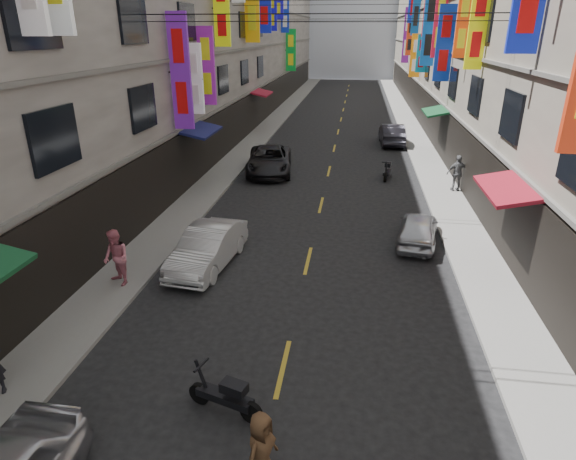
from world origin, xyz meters
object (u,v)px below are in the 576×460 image
(car_right_far, at_px, (392,134))
(pedestrian_crossing, at_px, (261,449))
(pedestrian_rfar, at_px, (458,173))
(scooter_far_right, at_px, (387,171))
(scooter_crossing, at_px, (226,396))
(pedestrian_lfar, at_px, (116,258))
(car_left_mid, at_px, (208,248))
(car_left_far, at_px, (269,160))
(car_right_mid, at_px, (418,229))

(car_right_far, relative_size, pedestrian_crossing, 2.93)
(car_right_far, bearing_deg, pedestrian_rfar, 101.04)
(scooter_far_right, bearing_deg, scooter_crossing, 87.26)
(car_right_far, distance_m, pedestrian_lfar, 24.65)
(scooter_far_right, relative_size, car_left_mid, 0.42)
(scooter_crossing, distance_m, pedestrian_lfar, 6.87)
(car_left_mid, xyz_separation_m, pedestrian_rfar, (10.00, 9.70, 0.33))
(car_right_far, relative_size, pedestrian_rfar, 2.46)
(car_left_mid, height_order, car_left_far, car_left_far)
(car_left_mid, bearing_deg, scooter_far_right, 67.19)
(scooter_far_right, distance_m, car_right_far, 8.97)
(car_left_mid, height_order, car_right_far, car_right_far)
(car_left_far, bearing_deg, scooter_crossing, -90.10)
(car_right_far, bearing_deg, car_right_mid, 87.82)
(car_right_far, height_order, pedestrian_rfar, pedestrian_rfar)
(scooter_far_right, distance_m, car_left_mid, 13.60)
(pedestrian_lfar, relative_size, pedestrian_crossing, 1.20)
(car_right_far, distance_m, pedestrian_crossing, 29.34)
(scooter_far_right, relative_size, pedestrian_lfar, 0.98)
(car_left_far, height_order, pedestrian_lfar, pedestrian_lfar)
(scooter_crossing, bearing_deg, scooter_far_right, 4.89)
(car_right_mid, bearing_deg, car_left_mid, 31.55)
(car_right_far, height_order, pedestrian_lfar, pedestrian_lfar)
(car_left_mid, height_order, pedestrian_rfar, pedestrian_rfar)
(pedestrian_rfar, bearing_deg, pedestrian_lfar, 35.76)
(car_right_mid, distance_m, pedestrian_crossing, 11.96)
(scooter_far_right, bearing_deg, car_right_mid, 104.83)
(scooter_crossing, distance_m, pedestrian_rfar, 18.11)
(pedestrian_rfar, bearing_deg, car_left_far, -20.72)
(car_right_mid, xyz_separation_m, car_right_far, (0.00, 17.77, 0.13))
(scooter_far_right, bearing_deg, pedestrian_crossing, 91.21)
(scooter_crossing, relative_size, car_right_mid, 0.49)
(car_right_mid, relative_size, pedestrian_crossing, 2.33)
(pedestrian_lfar, bearing_deg, pedestrian_crossing, -10.29)
(car_right_mid, height_order, pedestrian_crossing, pedestrian_crossing)
(scooter_far_right, distance_m, pedestrian_rfar, 3.99)
(scooter_crossing, xyz_separation_m, car_right_mid, (4.98, 9.74, 0.16))
(scooter_crossing, bearing_deg, pedestrian_rfar, -6.93)
(car_left_mid, xyz_separation_m, pedestrian_lfar, (-2.38, -1.86, 0.34))
(scooter_crossing, bearing_deg, car_right_far, 7.56)
(car_right_mid, bearing_deg, car_left_far, -41.40)
(car_left_mid, bearing_deg, pedestrian_rfar, 50.77)
(pedestrian_lfar, bearing_deg, car_left_far, 117.65)
(car_left_mid, distance_m, pedestrian_lfar, 3.04)
(scooter_far_right, relative_size, pedestrian_rfar, 0.98)
(pedestrian_lfar, bearing_deg, scooter_crossing, -8.11)
(scooter_far_right, bearing_deg, pedestrian_lfar, 66.68)
(car_left_mid, distance_m, car_right_mid, 7.99)
(car_left_mid, bearing_deg, car_right_mid, 28.72)
(scooter_crossing, bearing_deg, car_left_mid, 37.59)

